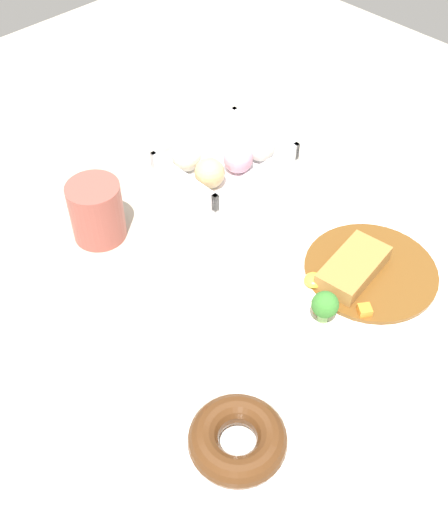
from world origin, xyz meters
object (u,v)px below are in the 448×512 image
object	(u,v)px
curry_plate	(348,282)
chocolate_ring_donut	(237,440)
donut_box	(225,161)
coffee_mug	(97,211)

from	to	relation	value
curry_plate	chocolate_ring_donut	size ratio (longest dim) A/B	1.99
curry_plate	donut_box	size ratio (longest dim) A/B	1.45
curry_plate	chocolate_ring_donut	distance (m)	0.28
donut_box	coffee_mug	size ratio (longest dim) A/B	2.08
coffee_mug	chocolate_ring_donut	bearing A→B (deg)	-104.13
chocolate_ring_donut	curry_plate	bearing A→B (deg)	12.67
curry_plate	coffee_mug	world-z (taller)	coffee_mug
chocolate_ring_donut	coffee_mug	bearing A→B (deg)	75.87
curry_plate	coffee_mug	size ratio (longest dim) A/B	3.00
donut_box	coffee_mug	world-z (taller)	coffee_mug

